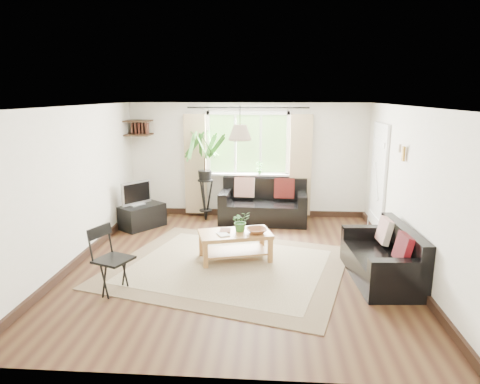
# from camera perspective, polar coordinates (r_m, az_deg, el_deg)

# --- Properties ---
(floor) EXTENTS (5.50, 5.50, 0.00)m
(floor) POSITION_cam_1_polar(r_m,az_deg,el_deg) (6.73, -0.24, -9.51)
(floor) COLOR #321A10
(floor) RESTS_ON ground
(ceiling) EXTENTS (5.50, 5.50, 0.00)m
(ceiling) POSITION_cam_1_polar(r_m,az_deg,el_deg) (6.23, -0.27, 11.36)
(ceiling) COLOR white
(ceiling) RESTS_ON floor
(wall_back) EXTENTS (5.00, 0.02, 2.40)m
(wall_back) POSITION_cam_1_polar(r_m,az_deg,el_deg) (9.07, 1.05, 4.25)
(wall_back) COLOR silver
(wall_back) RESTS_ON floor
(wall_front) EXTENTS (5.00, 0.02, 2.40)m
(wall_front) POSITION_cam_1_polar(r_m,az_deg,el_deg) (3.75, -3.45, -8.57)
(wall_front) COLOR silver
(wall_front) RESTS_ON floor
(wall_left) EXTENTS (0.02, 5.50, 2.40)m
(wall_left) POSITION_cam_1_polar(r_m,az_deg,el_deg) (7.02, -21.07, 0.79)
(wall_left) COLOR silver
(wall_left) RESTS_ON floor
(wall_right) EXTENTS (0.02, 5.50, 2.40)m
(wall_right) POSITION_cam_1_polar(r_m,az_deg,el_deg) (6.67, 21.68, 0.15)
(wall_right) COLOR silver
(wall_right) RESTS_ON floor
(rug) EXTENTS (4.03, 3.69, 0.02)m
(rug) POSITION_cam_1_polar(r_m,az_deg,el_deg) (6.62, -1.63, -9.83)
(rug) COLOR beige
(rug) RESTS_ON floor
(window) EXTENTS (2.50, 0.16, 2.16)m
(window) POSITION_cam_1_polar(r_m,az_deg,el_deg) (8.99, 1.05, 6.42)
(window) COLOR white
(window) RESTS_ON wall_back
(door) EXTENTS (0.06, 0.96, 2.06)m
(door) POSITION_cam_1_polar(r_m,az_deg,el_deg) (8.31, 17.93, 1.40)
(door) COLOR silver
(door) RESTS_ON wall_right
(corner_shelf) EXTENTS (0.50, 0.50, 0.34)m
(corner_shelf) POSITION_cam_1_polar(r_m,az_deg,el_deg) (9.15, -13.39, 8.32)
(corner_shelf) COLOR black
(corner_shelf) RESTS_ON wall_back
(pendant_lamp) EXTENTS (0.36, 0.36, 0.54)m
(pendant_lamp) POSITION_cam_1_polar(r_m,az_deg,el_deg) (6.64, 0.00, 8.44)
(pendant_lamp) COLOR beige
(pendant_lamp) RESTS_ON ceiling
(wall_sconce) EXTENTS (0.12, 0.12, 0.28)m
(wall_sconce) POSITION_cam_1_polar(r_m,az_deg,el_deg) (6.85, 20.76, 5.12)
(wall_sconce) COLOR beige
(wall_sconce) RESTS_ON wall_right
(sofa_back) EXTENTS (1.80, 0.97, 0.83)m
(sofa_back) POSITION_cam_1_polar(r_m,az_deg,el_deg) (8.73, 3.15, -1.39)
(sofa_back) COLOR black
(sofa_back) RESTS_ON floor
(sofa_right) EXTENTS (1.60, 0.89, 0.73)m
(sofa_right) POSITION_cam_1_polar(r_m,az_deg,el_deg) (6.39, 18.31, -7.95)
(sofa_right) COLOR black
(sofa_right) RESTS_ON floor
(coffee_table) EXTENTS (1.24, 0.89, 0.45)m
(coffee_table) POSITION_cam_1_polar(r_m,az_deg,el_deg) (6.80, -0.66, -7.22)
(coffee_table) COLOR brown
(coffee_table) RESTS_ON floor
(table_plant) EXTENTS (0.37, 0.36, 0.32)m
(table_plant) POSITION_cam_1_polar(r_m,az_deg,el_deg) (6.75, 0.09, -3.91)
(table_plant) COLOR #326A2A
(table_plant) RESTS_ON coffee_table
(bowl) EXTENTS (0.40, 0.40, 0.08)m
(bowl) POSITION_cam_1_polar(r_m,az_deg,el_deg) (6.69, 2.23, -5.17)
(bowl) COLOR brown
(bowl) RESTS_ON coffee_table
(book_a) EXTENTS (0.24, 0.27, 0.02)m
(book_a) POSITION_cam_1_polar(r_m,az_deg,el_deg) (6.58, -2.91, -5.76)
(book_a) COLOR white
(book_a) RESTS_ON coffee_table
(book_b) EXTENTS (0.18, 0.23, 0.02)m
(book_b) POSITION_cam_1_polar(r_m,az_deg,el_deg) (6.80, -2.71, -5.12)
(book_b) COLOR brown
(book_b) RESTS_ON coffee_table
(tv_stand) EXTENTS (0.89, 0.96, 0.45)m
(tv_stand) POSITION_cam_1_polar(r_m,az_deg,el_deg) (8.63, -12.89, -3.17)
(tv_stand) COLOR black
(tv_stand) RESTS_ON floor
(tv) EXTENTS (0.56, 0.64, 0.50)m
(tv) POSITION_cam_1_polar(r_m,az_deg,el_deg) (8.54, -13.67, -0.09)
(tv) COLOR #A5A5AA
(tv) RESTS_ON tv_stand
(palm_stand) EXTENTS (0.87, 0.87, 1.85)m
(palm_stand) POSITION_cam_1_polar(r_m,az_deg,el_deg) (8.78, -4.68, 2.09)
(palm_stand) COLOR black
(palm_stand) RESTS_ON floor
(folding_chair) EXTENTS (0.60, 0.60, 0.89)m
(folding_chair) POSITION_cam_1_polar(r_m,az_deg,el_deg) (5.89, -16.50, -8.79)
(folding_chair) COLOR black
(folding_chair) RESTS_ON floor
(sill_plant) EXTENTS (0.14, 0.10, 0.27)m
(sill_plant) POSITION_cam_1_polar(r_m,az_deg,el_deg) (8.97, 2.61, 3.26)
(sill_plant) COLOR #2D6023
(sill_plant) RESTS_ON window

